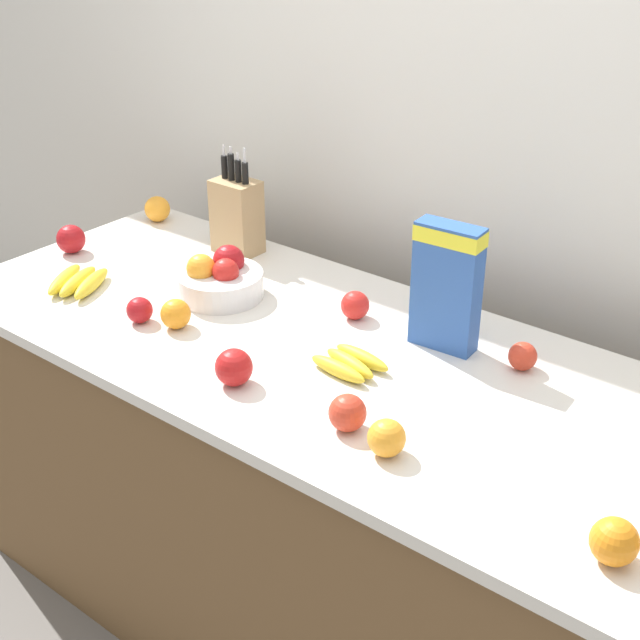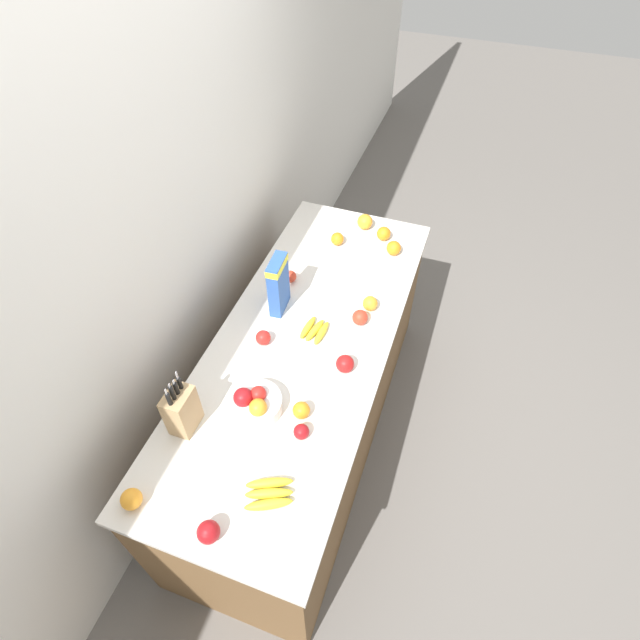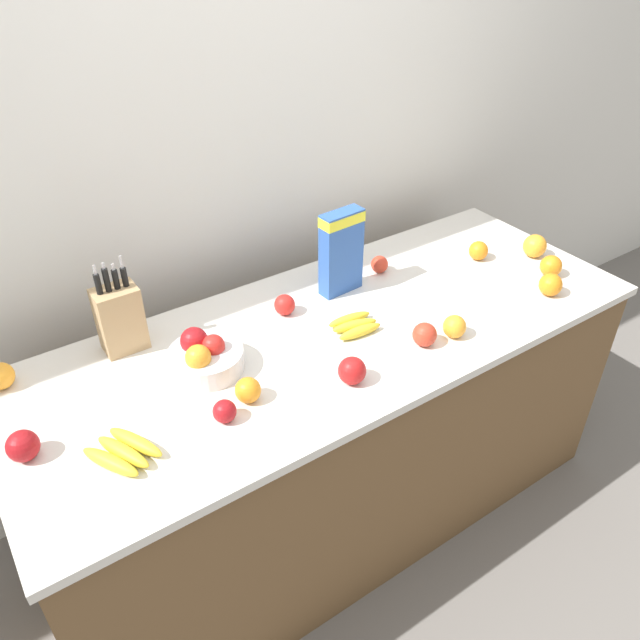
% 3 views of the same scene
% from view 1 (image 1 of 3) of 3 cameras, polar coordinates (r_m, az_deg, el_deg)
% --- Properties ---
extents(ground_plane, '(14.00, 14.00, 0.00)m').
position_cam_1_polar(ground_plane, '(2.60, 1.08, -19.38)').
color(ground_plane, slate).
extents(wall_back, '(9.00, 0.06, 2.60)m').
position_cam_1_polar(wall_back, '(2.36, 10.77, 12.53)').
color(wall_back, silver).
rests_on(wall_back, ground_plane).
extents(counter, '(2.10, 0.81, 0.88)m').
position_cam_1_polar(counter, '(2.29, 1.18, -11.86)').
color(counter, brown).
rests_on(counter, ground_plane).
extents(knife_block, '(0.13, 0.09, 0.31)m').
position_cam_1_polar(knife_block, '(2.54, -5.34, 6.69)').
color(knife_block, tan).
rests_on(knife_block, counter).
extents(cereal_box, '(0.16, 0.07, 0.30)m').
position_cam_1_polar(cereal_box, '(2.02, 8.12, 2.44)').
color(cereal_box, '#2D56A8').
rests_on(cereal_box, counter).
extents(fruit_bowl, '(0.22, 0.22, 0.12)m').
position_cam_1_polar(fruit_bowl, '(2.30, -6.42, 2.62)').
color(fruit_bowl, silver).
rests_on(fruit_bowl, counter).
extents(banana_bunch_left, '(0.19, 0.21, 0.04)m').
position_cam_1_polar(banana_bunch_left, '(2.43, -15.24, 2.40)').
color(banana_bunch_left, yellow).
rests_on(banana_bunch_left, counter).
extents(banana_bunch_right, '(0.17, 0.12, 0.03)m').
position_cam_1_polar(banana_bunch_right, '(1.97, 1.92, -2.79)').
color(banana_bunch_right, yellow).
rests_on(banana_bunch_right, counter).
extents(apple_leftmost, '(0.08, 0.08, 0.08)m').
position_cam_1_polar(apple_leftmost, '(1.92, -5.54, -3.03)').
color(apple_leftmost, red).
rests_on(apple_leftmost, counter).
extents(apple_middle, '(0.08, 0.08, 0.08)m').
position_cam_1_polar(apple_middle, '(1.77, 1.77, -5.96)').
color(apple_middle, red).
rests_on(apple_middle, counter).
extents(apple_rear, '(0.06, 0.06, 0.06)m').
position_cam_1_polar(apple_rear, '(2.21, -11.47, 0.63)').
color(apple_rear, '#A31419').
rests_on(apple_rear, counter).
extents(apple_rightmost, '(0.08, 0.08, 0.08)m').
position_cam_1_polar(apple_rightmost, '(2.64, -15.65, 5.01)').
color(apple_rightmost, '#A31419').
rests_on(apple_rightmost, counter).
extents(apple_front, '(0.06, 0.06, 0.06)m').
position_cam_1_polar(apple_front, '(2.02, 12.84, -2.27)').
color(apple_front, red).
rests_on(apple_front, counter).
extents(apple_near_bananas, '(0.07, 0.07, 0.07)m').
position_cam_1_polar(apple_near_bananas, '(2.18, 2.26, 0.95)').
color(apple_near_bananas, red).
rests_on(apple_near_bananas, counter).
extents(orange_near_bowl, '(0.08, 0.08, 0.08)m').
position_cam_1_polar(orange_near_bowl, '(2.82, -10.37, 7.01)').
color(orange_near_bowl, orange).
rests_on(orange_near_bowl, counter).
extents(orange_back_center, '(0.07, 0.07, 0.07)m').
position_cam_1_polar(orange_back_center, '(1.71, 4.28, -7.53)').
color(orange_back_center, orange).
rests_on(orange_back_center, counter).
extents(orange_front_right, '(0.07, 0.07, 0.07)m').
position_cam_1_polar(orange_front_right, '(2.16, -9.22, 0.38)').
color(orange_front_right, orange).
rests_on(orange_front_right, counter).
extents(orange_mid_right, '(0.08, 0.08, 0.08)m').
position_cam_1_polar(orange_mid_right, '(1.55, 18.32, -13.31)').
color(orange_mid_right, orange).
rests_on(orange_mid_right, counter).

